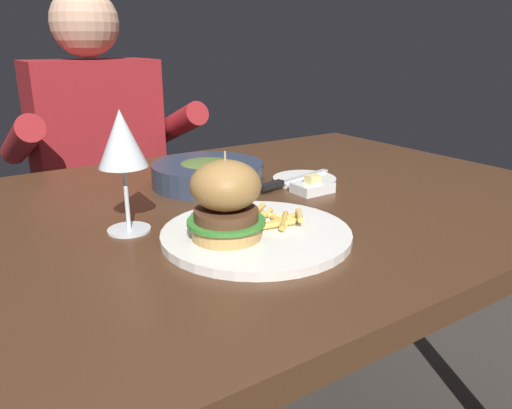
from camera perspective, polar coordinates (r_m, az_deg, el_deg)
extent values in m
cube|color=#472B19|center=(0.95, -2.95, -1.10)|extent=(1.37, 0.91, 0.04)
cylinder|color=#472B19|center=(1.73, 8.31, -5.20)|extent=(0.06, 0.06, 0.70)
cylinder|color=white|center=(0.77, 0.02, -3.44)|extent=(0.29, 0.29, 0.01)
cylinder|color=tan|center=(0.74, -3.40, -2.96)|extent=(0.10, 0.10, 0.02)
cylinder|color=#38842D|center=(0.74, -3.42, -1.95)|extent=(0.12, 0.12, 0.01)
cylinder|color=brown|center=(0.73, -3.43, -1.14)|extent=(0.10, 0.10, 0.02)
ellipsoid|color=#A97A41|center=(0.72, -3.50, 2.19)|extent=(0.10, 0.10, 0.07)
cylinder|color=#CCB78C|center=(0.71, -3.54, 4.12)|extent=(0.00, 0.00, 0.05)
cylinder|color=#EABC5B|center=(0.81, 2.17, -1.48)|extent=(0.04, 0.07, 0.01)
cylinder|color=#E0B251|center=(0.78, 2.55, -2.27)|extent=(0.06, 0.02, 0.01)
cylinder|color=gold|center=(0.80, 2.91, -1.78)|extent=(0.08, 0.02, 0.01)
cylinder|color=gold|center=(0.79, 3.21, -1.83)|extent=(0.05, 0.06, 0.01)
cylinder|color=#EABC5B|center=(0.81, 0.89, -1.30)|extent=(0.06, 0.04, 0.01)
cylinder|color=#E0B251|center=(0.79, 2.59, -1.95)|extent=(0.02, 0.05, 0.01)
cylinder|color=#EABC5B|center=(0.80, 4.99, -1.24)|extent=(0.03, 0.04, 0.01)
cylinder|color=#E0B251|center=(0.81, 0.09, -0.71)|extent=(0.06, 0.04, 0.01)
cylinder|color=silver|center=(0.83, -14.29, -2.80)|extent=(0.07, 0.07, 0.00)
cylinder|color=silver|center=(0.82, -14.58, 0.70)|extent=(0.01, 0.01, 0.10)
cone|color=silver|center=(0.79, -15.13, 7.30)|extent=(0.08, 0.08, 0.09)
cylinder|color=white|center=(1.09, 5.55, 2.83)|extent=(0.14, 0.14, 0.01)
cube|color=silver|center=(1.09, 5.56, 3.22)|extent=(0.15, 0.04, 0.00)
cube|color=black|center=(1.01, 1.79, 2.26)|extent=(0.06, 0.03, 0.01)
cube|color=white|center=(1.01, 6.46, 1.93)|extent=(0.08, 0.06, 0.02)
cube|color=#F4E58C|center=(1.01, 6.50, 2.91)|extent=(0.03, 0.02, 0.02)
cylinder|color=#2D384C|center=(1.06, -5.54, 3.48)|extent=(0.23, 0.23, 0.05)
ellipsoid|color=#4C662D|center=(1.06, -5.57, 4.43)|extent=(0.13, 0.13, 0.02)
cube|color=#282833|center=(1.76, -16.13, -9.73)|extent=(0.30, 0.22, 0.46)
cube|color=maroon|center=(1.59, -17.68, 6.07)|extent=(0.36, 0.20, 0.52)
sphere|color=tan|center=(1.56, -19.01, 19.08)|extent=(0.19, 0.19, 0.19)
cylinder|color=maroon|center=(1.46, -25.26, 6.54)|extent=(0.07, 0.34, 0.18)
cylinder|color=maroon|center=(1.58, -9.33, 8.84)|extent=(0.07, 0.34, 0.18)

